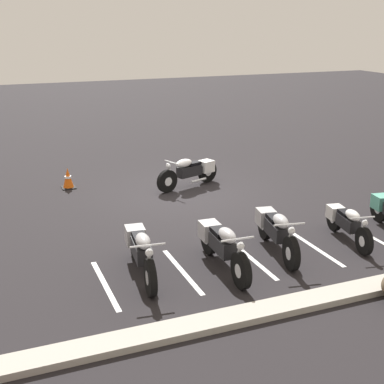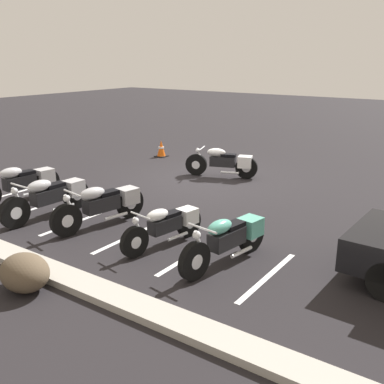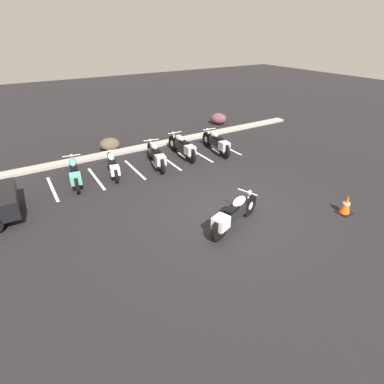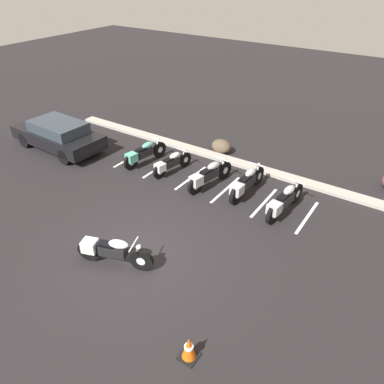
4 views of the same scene
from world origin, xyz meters
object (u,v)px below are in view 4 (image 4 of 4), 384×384
at_px(parked_bike_0, 143,154).
at_px(parked_bike_2, 208,175).
at_px(motorcycle_white_featured, 111,251).
at_px(parked_bike_4, 284,201).
at_px(traffic_cone, 189,348).
at_px(landscape_rock_1, 221,146).
at_px(parked_bike_1, 171,163).
at_px(car_black, 58,134).
at_px(parked_bike_3, 246,183).

bearing_deg(parked_bike_0, parked_bike_2, -82.38).
relative_size(motorcycle_white_featured, parked_bike_4, 0.93).
bearing_deg(parked_bike_4, traffic_cone, -169.95).
xyz_separation_m(parked_bike_2, landscape_rock_1, (-1.02, 2.74, -0.18)).
height_order(parked_bike_1, parked_bike_4, parked_bike_4).
height_order(motorcycle_white_featured, parked_bike_1, motorcycle_white_featured).
bearing_deg(landscape_rock_1, car_black, -149.21).
relative_size(parked_bike_0, parked_bike_1, 1.12).
bearing_deg(parked_bike_4, landscape_rock_1, 61.24).
relative_size(parked_bike_4, traffic_cone, 3.78).
height_order(parked_bike_1, car_black, car_black).
height_order(car_black, traffic_cone, car_black).
distance_m(motorcycle_white_featured, landscape_rock_1, 7.76).
height_order(parked_bike_2, parked_bike_4, parked_bike_4).
bearing_deg(landscape_rock_1, parked_bike_0, -128.59).
height_order(motorcycle_white_featured, parked_bike_0, motorcycle_white_featured).
height_order(landscape_rock_1, traffic_cone, traffic_cone).
bearing_deg(car_black, motorcycle_white_featured, 152.13).
bearing_deg(landscape_rock_1, traffic_cone, -63.87).
bearing_deg(motorcycle_white_featured, parked_bike_3, 55.41).
distance_m(parked_bike_4, landscape_rock_1, 4.86).
relative_size(parked_bike_1, car_black, 0.45).
bearing_deg(parked_bike_3, motorcycle_white_featured, 166.84).
distance_m(parked_bike_0, traffic_cone, 8.99).
bearing_deg(traffic_cone, landscape_rock_1, 116.13).
bearing_deg(parked_bike_0, landscape_rock_1, -29.63).
xyz_separation_m(parked_bike_4, car_black, (-10.06, -0.84, 0.20)).
bearing_deg(car_black, parked_bike_0, -164.19).
bearing_deg(parked_bike_1, parked_bike_3, -76.11).
bearing_deg(parked_bike_3, car_black, 100.16).
bearing_deg(parked_bike_1, landscape_rock_1, -5.55).
distance_m(parked_bike_3, car_black, 8.60).
bearing_deg(parked_bike_2, parked_bike_4, -80.48).
relative_size(parked_bike_0, parked_bike_2, 0.97).
xyz_separation_m(motorcycle_white_featured, parked_bike_3, (1.45, 5.25, 0.02)).
distance_m(parked_bike_1, parked_bike_3, 3.17).
distance_m(motorcycle_white_featured, parked_bike_3, 5.45).
bearing_deg(parked_bike_2, motorcycle_white_featured, -169.99).
bearing_deg(motorcycle_white_featured, landscape_rock_1, 77.99).
bearing_deg(traffic_cone, car_black, 153.32).
relative_size(parked_bike_2, parked_bike_4, 0.99).
height_order(motorcycle_white_featured, traffic_cone, motorcycle_white_featured).
bearing_deg(parked_bike_1, car_black, 110.42).
distance_m(parked_bike_2, parked_bike_3, 1.42).
xyz_separation_m(parked_bike_0, landscape_rock_1, (2.12, 2.66, -0.17)).
height_order(motorcycle_white_featured, car_black, car_black).
bearing_deg(traffic_cone, parked_bike_1, 129.33).
xyz_separation_m(motorcycle_white_featured, parked_bike_1, (-1.71, 5.04, -0.05)).
height_order(parked_bike_3, parked_bike_4, parked_bike_3).
height_order(parked_bike_4, car_black, car_black).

